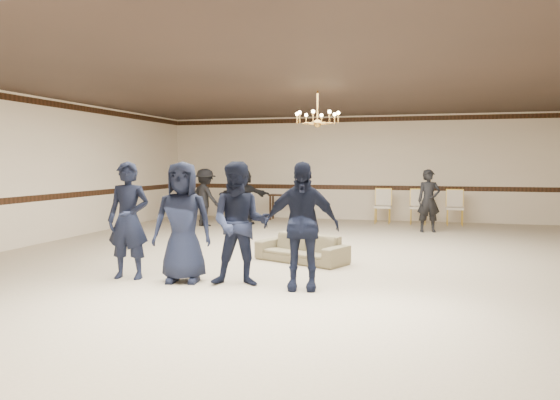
{
  "coord_description": "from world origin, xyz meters",
  "views": [
    {
      "loc": [
        2.16,
        -9.71,
        1.78
      ],
      "look_at": [
        -0.37,
        -0.5,
        1.11
      ],
      "focal_mm": 34.7,
      "sensor_mm": 36.0,
      "label": 1
    }
  ],
  "objects": [
    {
      "name": "boy_d",
      "position": [
        0.47,
        -2.42,
        0.89
      ],
      "size": [
        1.1,
        0.58,
        1.79
      ],
      "primitive_type": "imported",
      "rotation": [
        0.0,
        0.0,
        0.15
      ],
      "color": "black",
      "rests_on": "floor"
    },
    {
      "name": "room",
      "position": [
        0.0,
        0.0,
        1.6
      ],
      "size": [
        12.01,
        14.01,
        3.21
      ],
      "color": "#BEAC92",
      "rests_on": "ground"
    },
    {
      "name": "adult_right",
      "position": [
        2.19,
        4.49,
        0.8
      ],
      "size": [
        0.66,
        0.51,
        1.6
      ],
      "primitive_type": "imported",
      "rotation": [
        0.0,
        0.0,
        0.25
      ],
      "color": "black",
      "rests_on": "floor"
    },
    {
      "name": "banquet_chair_left",
      "position": [
        0.9,
        6.18,
        0.5
      ],
      "size": [
        0.49,
        0.49,
        0.99
      ],
      "primitive_type": null,
      "rotation": [
        0.0,
        0.0,
        0.01
      ],
      "color": "beige",
      "rests_on": "floor"
    },
    {
      "name": "chair_rail",
      "position": [
        0.0,
        6.99,
        1.0
      ],
      "size": [
        12.0,
        0.02,
        0.14
      ],
      "primitive_type": "cube",
      "color": "black",
      "rests_on": "wall_back"
    },
    {
      "name": "crown_molding",
      "position": [
        0.0,
        6.99,
        3.08
      ],
      "size": [
        12.0,
        0.02,
        0.14
      ],
      "primitive_type": "cube",
      "color": "black",
      "rests_on": "wall_back"
    },
    {
      "name": "settee",
      "position": [
        0.0,
        -0.4,
        0.24
      ],
      "size": [
        1.79,
        1.26,
        0.49
      ],
      "primitive_type": "imported",
      "rotation": [
        0.0,
        0.0,
        -0.41
      ],
      "color": "#73684C",
      "rests_on": "floor"
    },
    {
      "name": "chandelier",
      "position": [
        0.0,
        1.0,
        2.88
      ],
      "size": [
        0.94,
        0.94,
        0.89
      ],
      "primitive_type": null,
      "color": "#BA893B",
      "rests_on": "ceiling"
    },
    {
      "name": "adult_left",
      "position": [
        -3.81,
        4.19,
        0.8
      ],
      "size": [
        1.19,
        0.97,
        1.6
      ],
      "primitive_type": "imported",
      "rotation": [
        0.0,
        0.0,
        2.7
      ],
      "color": "black",
      "rests_on": "floor"
    },
    {
      "name": "adult_mid",
      "position": [
        -2.91,
        4.89,
        0.8
      ],
      "size": [
        1.55,
        0.83,
        1.6
      ],
      "primitive_type": "imported",
      "rotation": [
        0.0,
        0.0,
        3.4
      ],
      "color": "black",
      "rests_on": "floor"
    },
    {
      "name": "boy_b",
      "position": [
        -1.33,
        -2.42,
        0.89
      ],
      "size": [
        0.97,
        0.73,
        1.79
      ],
      "primitive_type": "imported",
      "rotation": [
        0.0,
        0.0,
        0.2
      ],
      "color": "black",
      "rests_on": "floor"
    },
    {
      "name": "banquet_chair_mid",
      "position": [
        1.9,
        6.18,
        0.5
      ],
      "size": [
        0.48,
        0.48,
        0.99
      ],
      "primitive_type": null,
      "rotation": [
        0.0,
        0.0,
        0.01
      ],
      "color": "beige",
      "rests_on": "floor"
    },
    {
      "name": "banquet_chair_right",
      "position": [
        2.9,
        6.18,
        0.5
      ],
      "size": [
        0.48,
        0.48,
        0.99
      ],
      "primitive_type": null,
      "rotation": [
        0.0,
        0.0,
        0.0
      ],
      "color": "beige",
      "rests_on": "floor"
    },
    {
      "name": "boy_a",
      "position": [
        -2.23,
        -2.42,
        0.89
      ],
      "size": [
        0.7,
        0.5,
        1.79
      ],
      "primitive_type": "imported",
      "rotation": [
        0.0,
        0.0,
        0.11
      ],
      "color": "black",
      "rests_on": "floor"
    },
    {
      "name": "console_table",
      "position": [
        -2.1,
        6.38,
        0.4
      ],
      "size": [
        0.94,
        0.4,
        0.79
      ],
      "primitive_type": "cube",
      "rotation": [
        0.0,
        0.0,
        -0.01
      ],
      "color": "black",
      "rests_on": "floor"
    },
    {
      "name": "boy_c",
      "position": [
        -0.43,
        -2.42,
        0.89
      ],
      "size": [
        0.99,
        0.84,
        1.79
      ],
      "primitive_type": "imported",
      "rotation": [
        0.0,
        0.0,
        0.21
      ],
      "color": "black",
      "rests_on": "floor"
    }
  ]
}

